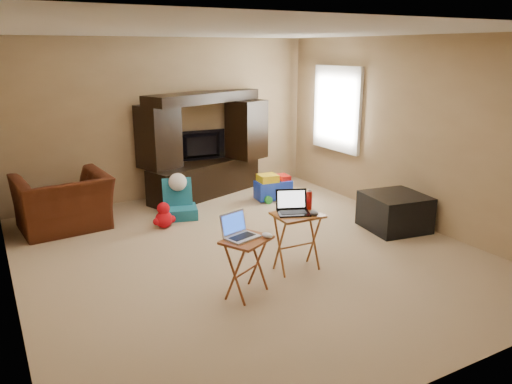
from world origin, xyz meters
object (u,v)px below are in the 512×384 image
entertainment_center (205,145)px  recliner (63,203)px  tray_table_right (297,242)px  laptop_left (242,226)px  tray_table_left (247,267)px  laptop_right (294,203)px  child_rocker (181,199)px  television (202,146)px  ottoman (395,212)px  plush_toy (164,215)px  push_toy (273,186)px  mouse_right (314,213)px  water_bottle (309,200)px  mouse_left (267,235)px

entertainment_center → recliner: size_ratio=1.80×
tray_table_right → laptop_left: bearing=-161.9°
tray_table_left → laptop_right: laptop_right is taller
child_rocker → laptop_right: laptop_right is taller
television → tray_table_right: 3.29m
child_rocker → ottoman: 2.94m
child_rocker → tray_table_left: bearing=-80.6°
plush_toy → laptop_right: (0.78, -1.96, 0.58)m
entertainment_center → plush_toy: 1.74m
entertainment_center → tray_table_left: (-1.05, -3.38, -0.54)m
recliner → plush_toy: size_ratio=3.16×
television → push_toy: bearing=137.6°
tray_table_right → mouse_right: (0.13, -0.12, 0.35)m
mouse_right → water_bottle: bearing=70.7°
water_bottle → mouse_left: bearing=-152.4°
ottoman → laptop_left: 2.75m
television → recliner: size_ratio=0.75×
ottoman → laptop_left: laptop_left is taller
recliner → laptop_right: laptop_right is taller
laptop_left → tray_table_right: bearing=-0.6°
plush_toy → laptop_left: (0.05, -2.19, 0.53)m
push_toy → tray_table_right: (-1.13, -2.38, 0.10)m
plush_toy → tray_table_right: 2.15m
plush_toy → ottoman: ottoman is taller
recliner → laptop_right: (1.95, -2.55, 0.39)m
recliner → tray_table_right: size_ratio=1.77×
push_toy → ottoman: size_ratio=0.78×
tray_table_right → mouse_right: bearing=-40.3°
television → laptop_right: television is taller
recliner → mouse_left: bearing=111.2°
television → plush_toy: bearing=52.1°
television → mouse_left: bearing=80.1°
tray_table_right → child_rocker: bearing=104.1°
tray_table_right → tray_table_left: bearing=-159.2°
mouse_left → water_bottle: size_ratio=0.60×
recliner → mouse_left: size_ratio=9.54×
tray_table_left → push_toy: bearing=27.4°
plush_toy → water_bottle: water_bottle is taller
tray_table_right → entertainment_center: bearing=87.0°
plush_toy → water_bottle: bearing=-61.6°
tray_table_left → laptop_right: size_ratio=1.75×
plush_toy → tray_table_left: tray_table_left is taller
tray_table_left → water_bottle: 1.10m
plush_toy → push_toy: (1.96, 0.40, 0.04)m
water_bottle → television: bearing=88.2°
plush_toy → push_toy: bearing=11.5°
tray_table_right → mouse_left: size_ratio=5.38×
recliner → ottoman: (3.84, -2.14, -0.13)m
plush_toy → ottoman: (2.68, -1.54, 0.06)m
mouse_right → tray_table_left: bearing=-171.7°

